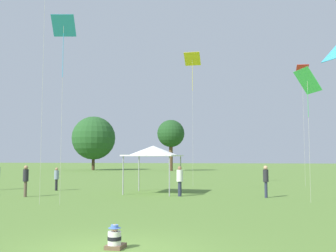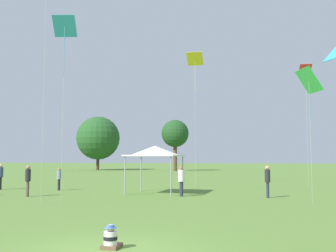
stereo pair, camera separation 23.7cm
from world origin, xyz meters
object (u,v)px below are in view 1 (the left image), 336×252
at_px(person_standing_3, 266,178).
at_px(kite_5, 302,73).
at_px(person_standing_6, 57,177).
at_px(kite_7, 64,30).
at_px(distant_tree_1, 94,138).
at_px(canopy_tent, 153,151).
at_px(person_standing_4, 26,178).
at_px(person_standing_2, 180,178).
at_px(seated_toddler, 115,239).
at_px(kite_9, 307,82).
at_px(distant_tree_0, 171,134).
at_px(kite_6, 192,62).

bearing_deg(person_standing_3, kite_5, 37.48).
bearing_deg(person_standing_6, kite_5, -175.60).
xyz_separation_m(kite_5, kite_7, (-13.10, -14.58, -0.54)).
distance_m(person_standing_3, distant_tree_1, 52.23).
bearing_deg(canopy_tent, person_standing_4, -152.74).
bearing_deg(person_standing_6, person_standing_3, 152.56).
xyz_separation_m(person_standing_2, kite_7, (-4.81, -5.25, 7.29)).
bearing_deg(kite_7, seated_toddler, 157.99).
relative_size(person_standing_4, canopy_tent, 0.52).
bearing_deg(person_standing_2, person_standing_4, 29.07).
distance_m(seated_toddler, person_standing_3, 13.92).
distance_m(person_standing_2, distant_tree_1, 49.93).
bearing_deg(person_standing_2, person_standing_6, 0.91).
relative_size(person_standing_2, kite_9, 0.26).
xyz_separation_m(kite_9, distant_tree_0, (-15.06, 45.15, 0.28)).
bearing_deg(seated_toddler, kite_6, 95.09).
relative_size(person_standing_3, kite_5, 0.19).
height_order(person_standing_2, kite_9, kite_9).
bearing_deg(person_standing_4, distant_tree_0, 5.69).
height_order(person_standing_3, person_standing_6, person_standing_3).
relative_size(person_standing_3, distant_tree_0, 0.20).
bearing_deg(distant_tree_1, kite_9, -57.64).
bearing_deg(distant_tree_0, kite_7, -85.92).
xyz_separation_m(person_standing_6, kite_9, (15.60, -4.49, 5.04)).
bearing_deg(person_standing_4, kite_5, -50.10).
relative_size(person_standing_3, kite_7, 0.20).
bearing_deg(person_standing_3, canopy_tent, 136.31).
bearing_deg(person_standing_6, kite_7, 99.83).
bearing_deg(person_standing_2, kite_5, -115.44).
relative_size(person_standing_6, canopy_tent, 0.45).
distance_m(canopy_tent, kite_7, 9.27).
xyz_separation_m(distant_tree_0, distant_tree_1, (-14.33, 1.23, -0.51)).
relative_size(kite_9, distant_tree_1, 0.69).
relative_size(person_standing_3, canopy_tent, 0.52).
relative_size(person_standing_6, distant_tree_1, 0.16).
xyz_separation_m(seated_toddler, kite_6, (-0.72, 21.39, 9.63)).
height_order(person_standing_2, person_standing_6, person_standing_2).
relative_size(seated_toddler, kite_6, 0.06).
bearing_deg(distant_tree_0, kite_9, -71.55).
xyz_separation_m(canopy_tent, kite_5, (10.19, 7.87, 6.24)).
bearing_deg(kite_9, seated_toddler, 173.29).
distance_m(person_standing_2, canopy_tent, 2.87).
xyz_separation_m(person_standing_2, kite_5, (8.29, 9.33, 7.83)).
height_order(person_standing_6, distant_tree_0, distant_tree_0).
height_order(person_standing_3, distant_tree_1, distant_tree_1).
bearing_deg(distant_tree_0, kite_5, -63.87).
relative_size(person_standing_2, person_standing_4, 0.97).
bearing_deg(kite_6, kite_7, 117.78).
bearing_deg(kite_6, distant_tree_1, -11.78).
distance_m(person_standing_2, kite_6, 12.10).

